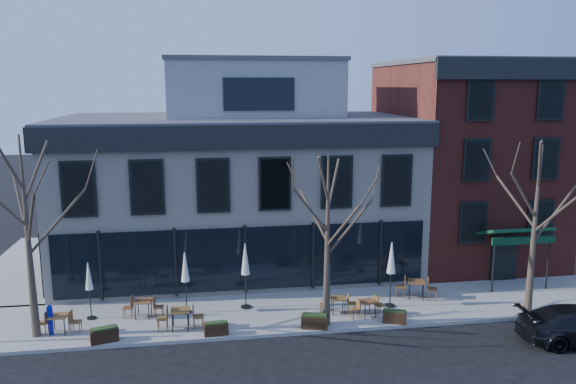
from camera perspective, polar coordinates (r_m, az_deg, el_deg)
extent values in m
plane|color=black|center=(27.01, -4.30, -10.58)|extent=(120.00, 120.00, 0.00)
cube|color=gray|center=(25.45, 3.57, -11.77)|extent=(33.50, 4.70, 0.15)
cube|color=gray|center=(33.89, -24.66, -6.95)|extent=(4.50, 12.00, 0.15)
cube|color=silver|center=(30.70, -5.16, -0.19)|extent=(18.00, 10.00, 8.00)
cube|color=#47474C|center=(30.19, -5.30, 7.37)|extent=(18.30, 10.30, 0.30)
cube|color=black|center=(25.14, -4.52, 5.56)|extent=(18.30, 0.25, 1.10)
cube|color=black|center=(31.01, -22.43, 5.77)|extent=(0.25, 10.30, 1.10)
cube|color=black|center=(26.32, -4.35, -6.78)|extent=(17.20, 0.12, 3.00)
cube|color=black|center=(30.98, -21.99, -4.84)|extent=(0.12, 7.50, 3.00)
cube|color=gray|center=(31.22, -3.60, 10.36)|extent=(9.00, 6.50, 3.00)
cube|color=maroon|center=(33.85, 17.35, 2.96)|extent=(8.00, 10.00, 11.00)
cube|color=#47474C|center=(33.59, 17.89, 12.37)|extent=(8.20, 10.20, 0.25)
cube|color=black|center=(29.08, 22.43, 11.52)|extent=(8.20, 0.25, 1.00)
cube|color=#0C381E|center=(29.28, 22.08, -3.70)|extent=(3.20, 1.66, 0.67)
cube|color=black|center=(30.37, 21.09, -6.36)|extent=(1.40, 0.10, 2.50)
cone|color=#382B21|center=(23.56, -24.91, -4.29)|extent=(0.34, 0.34, 7.92)
cylinder|color=#382B21|center=(23.32, -22.37, -2.79)|extent=(2.23, 0.50, 2.48)
cylinder|color=#382B21|center=(24.36, -25.51, -1.37)|extent=(1.03, 2.05, 2.14)
cylinder|color=#382B21|center=(22.32, -24.65, -2.58)|extent=(1.03, 2.04, 2.28)
cone|color=#382B21|center=(22.60, 4.02, -5.06)|extent=(0.34, 0.34, 7.04)
cylinder|color=#382B21|center=(22.85, 6.27, -3.60)|extent=(2.00, 0.46, 2.21)
cylinder|color=#382B21|center=(23.10, 2.60, -2.34)|extent=(0.93, 1.84, 1.91)
cylinder|color=#382B21|center=(21.85, 2.31, -1.88)|extent=(1.61, 0.68, 1.97)
cylinder|color=#382B21|center=(21.67, 5.58, -3.48)|extent=(0.93, 1.83, 2.03)
cone|color=#382B21|center=(26.03, 23.76, -3.33)|extent=(0.34, 0.34, 7.48)
cylinder|color=#382B21|center=(26.61, 25.47, -1.99)|extent=(2.12, 0.48, 2.35)
cylinder|color=#382B21|center=(26.36, 22.08, -0.87)|extent=(0.98, 1.94, 2.03)
cylinder|color=#382B21|center=(25.07, 22.83, -0.36)|extent=(1.71, 0.71, 2.09)
cylinder|color=#382B21|center=(25.34, 25.82, -1.80)|extent=(0.98, 1.94, 2.16)
cylinder|color=#0D15AD|center=(24.58, -22.95, -12.46)|extent=(0.19, 0.19, 0.67)
cube|color=#0D15AD|center=(24.37, -23.05, -11.21)|extent=(0.25, 0.23, 0.48)
cone|color=#0D15AD|center=(24.27, -23.10, -10.58)|extent=(0.25, 0.25, 0.11)
cube|color=brown|center=(24.42, -22.27, -11.56)|extent=(0.74, 0.74, 0.04)
cylinder|color=black|center=(24.39, -23.05, -12.58)|extent=(0.04, 0.04, 0.72)
cylinder|color=black|center=(24.23, -21.76, -12.65)|extent=(0.04, 0.04, 0.72)
cylinder|color=black|center=(24.88, -22.65, -12.09)|extent=(0.04, 0.04, 0.72)
cylinder|color=black|center=(24.72, -21.39, -12.14)|extent=(0.04, 0.04, 0.72)
cube|color=brown|center=(24.88, -14.51, -10.67)|extent=(0.76, 0.76, 0.04)
cylinder|color=black|center=(24.82, -15.24, -11.67)|extent=(0.04, 0.04, 0.71)
cylinder|color=black|center=(24.71, -13.96, -11.71)|extent=(0.04, 0.04, 0.71)
cylinder|color=black|center=(25.33, -14.97, -11.19)|extent=(0.04, 0.04, 0.71)
cylinder|color=black|center=(25.22, -13.72, -11.23)|extent=(0.04, 0.04, 0.71)
cube|color=brown|center=(23.41, -10.90, -11.72)|extent=(0.77, 0.77, 0.04)
cylinder|color=black|center=(23.31, -11.66, -12.93)|extent=(0.04, 0.04, 0.78)
cylinder|color=black|center=(23.27, -10.13, -12.91)|extent=(0.04, 0.04, 0.78)
cylinder|color=black|center=(23.87, -11.57, -12.35)|extent=(0.04, 0.04, 0.78)
cylinder|color=black|center=(23.83, -10.08, -12.33)|extent=(0.04, 0.04, 0.78)
cube|color=brown|center=(24.64, 5.12, -10.69)|extent=(0.69, 0.69, 0.04)
cylinder|color=black|center=(24.49, 4.61, -11.68)|extent=(0.04, 0.04, 0.67)
cylinder|color=black|center=(24.58, 5.82, -11.62)|extent=(0.04, 0.04, 0.67)
cylinder|color=black|center=(24.96, 4.41, -11.23)|extent=(0.04, 0.04, 0.67)
cylinder|color=black|center=(25.05, 5.60, -11.18)|extent=(0.04, 0.04, 0.67)
cube|color=brown|center=(24.45, 8.08, -10.94)|extent=(0.78, 0.78, 0.04)
cylinder|color=black|center=(24.25, 7.84, -11.99)|extent=(0.04, 0.04, 0.66)
cylinder|color=black|center=(24.50, 8.90, -11.78)|extent=(0.04, 0.04, 0.66)
cylinder|color=black|center=(24.66, 7.23, -11.57)|extent=(0.04, 0.04, 0.66)
cylinder|color=black|center=(24.91, 8.28, -11.37)|extent=(0.04, 0.04, 0.66)
cube|color=brown|center=(26.78, 12.93, -8.85)|extent=(0.99, 0.99, 0.04)
cylinder|color=black|center=(26.61, 12.24, -9.88)|extent=(0.04, 0.04, 0.79)
cylinder|color=black|center=(26.64, 13.58, -9.92)|extent=(0.04, 0.04, 0.79)
cylinder|color=black|center=(27.19, 12.21, -9.43)|extent=(0.04, 0.04, 0.79)
cylinder|color=black|center=(27.22, 13.53, -9.46)|extent=(0.04, 0.04, 0.79)
cylinder|color=black|center=(25.63, -19.33, -11.97)|extent=(0.39, 0.39, 0.05)
cylinder|color=black|center=(25.29, -19.47, -9.97)|extent=(0.04, 0.04, 1.97)
cone|color=silver|center=(24.99, -19.60, -8.05)|extent=(0.32, 0.32, 1.16)
cylinder|color=black|center=(25.20, -10.26, -11.91)|extent=(0.43, 0.43, 0.06)
cylinder|color=black|center=(24.81, -10.34, -9.65)|extent=(0.05, 0.05, 2.17)
cone|color=silver|center=(24.49, -10.42, -7.49)|extent=(0.36, 0.36, 1.28)
cylinder|color=black|center=(25.41, -4.29, -11.55)|extent=(0.47, 0.47, 0.06)
cylinder|color=black|center=(25.00, -4.33, -9.13)|extent=(0.05, 0.05, 2.35)
cone|color=beige|center=(24.66, -4.36, -6.80)|extent=(0.38, 0.38, 1.39)
cylinder|color=black|center=(25.88, 10.30, -11.28)|extent=(0.47, 0.47, 0.06)
cylinder|color=black|center=(25.47, 10.39, -8.89)|extent=(0.05, 0.05, 2.35)
cone|color=silver|center=(25.14, 10.47, -6.59)|extent=(0.39, 0.39, 1.39)
cube|color=black|center=(23.27, -18.16, -13.66)|extent=(1.11, 0.69, 0.52)
cube|color=#1E3314|center=(23.16, -18.20, -13.03)|extent=(0.99, 0.58, 0.08)
cube|color=black|center=(22.92, -7.32, -13.64)|extent=(0.97, 0.45, 0.47)
cube|color=#1E3314|center=(22.82, -7.34, -13.05)|extent=(0.87, 0.37, 0.08)
cube|color=black|center=(23.32, 2.71, -13.04)|extent=(1.14, 0.69, 0.53)
cube|color=#1E3314|center=(23.20, 2.72, -12.39)|extent=(1.01, 0.58, 0.08)
cube|color=#321F10|center=(24.19, 10.78, -12.38)|extent=(1.04, 0.71, 0.48)
cube|color=#1E3314|center=(24.09, 10.80, -11.80)|extent=(0.92, 0.60, 0.08)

